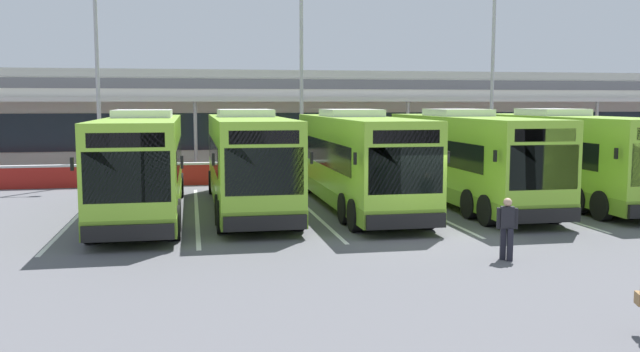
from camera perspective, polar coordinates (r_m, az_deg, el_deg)
ground_plane at (r=20.40m, az=7.80°, el=-5.25°), size 200.00×200.00×0.00m
terminal_building at (r=46.29m, az=-2.88°, el=5.00°), size 70.00×13.00×6.00m
red_barrier_wall at (r=34.22m, az=0.04°, el=0.42°), size 60.00×0.40×1.10m
coach_bus_leftmost at (r=24.77m, az=-14.82°, el=0.81°), size 2.99×12.15×3.78m
coach_bus_left_centre at (r=25.56m, az=-6.17°, el=1.15°), size 2.99×12.15×3.78m
coach_bus_centre at (r=25.74m, az=3.13°, el=1.21°), size 2.99×12.15×3.78m
coach_bus_right_centre at (r=27.29m, az=12.28°, el=1.37°), size 2.99×12.15×3.78m
coach_bus_rightmost at (r=29.41m, az=19.88°, el=1.48°), size 2.99×12.15×3.78m
bay_stripe_far_west at (r=25.58m, az=-19.88°, el=-3.21°), size 0.14×13.00×0.01m
bay_stripe_west at (r=25.25m, az=-10.42°, el=-3.06°), size 0.14×13.00×0.01m
bay_stripe_mid_west at (r=25.62m, az=-0.98°, el=-2.82°), size 0.14×13.00×0.01m
bay_stripe_centre at (r=26.66m, az=7.96°, el=-2.52°), size 0.14×13.00×0.01m
bay_stripe_mid_east at (r=28.29m, az=16.05°, el=-2.20°), size 0.14×13.00×0.01m
bay_stripe_east at (r=30.41m, az=23.13°, el=-1.88°), size 0.14×13.00×0.01m
pedestrian_in_dark_coat at (r=17.97m, az=15.58°, el=-4.17°), size 0.53×0.38×1.62m
lamp_post_west at (r=35.61m, az=-18.41°, el=9.57°), size 3.24×0.28×11.00m
lamp_post_centre at (r=36.28m, az=-1.59°, el=9.82°), size 3.24×0.28×11.00m
lamp_post_east at (r=39.21m, az=14.46°, el=9.36°), size 3.24×0.28×11.00m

